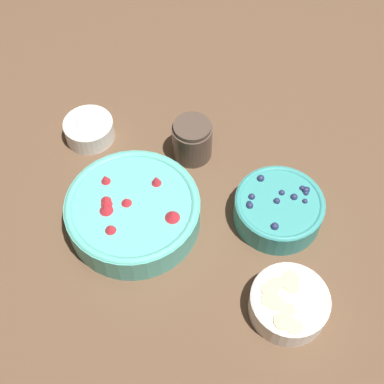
{
  "coord_description": "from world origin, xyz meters",
  "views": [
    {
      "loc": [
        -0.07,
        0.55,
        0.94
      ],
      "look_at": [
        0.01,
        -0.06,
        0.04
      ],
      "focal_mm": 50.0,
      "sensor_mm": 36.0,
      "label": 1
    }
  ],
  "objects_px": {
    "bowl_blueberries": "(279,208)",
    "bowl_cream": "(89,128)",
    "bowl_strawberries": "(133,211)",
    "jar_chocolate": "(192,141)",
    "bowl_bananas": "(289,303)"
  },
  "relations": [
    {
      "from": "jar_chocolate",
      "to": "bowl_strawberries",
      "type": "bearing_deg",
      "value": 64.65
    },
    {
      "from": "bowl_blueberries",
      "to": "bowl_cream",
      "type": "distance_m",
      "value": 0.46
    },
    {
      "from": "bowl_strawberries",
      "to": "bowl_blueberries",
      "type": "relative_size",
      "value": 1.5
    },
    {
      "from": "bowl_strawberries",
      "to": "jar_chocolate",
      "type": "relative_size",
      "value": 2.88
    },
    {
      "from": "bowl_strawberries",
      "to": "bowl_blueberries",
      "type": "height_order",
      "value": "bowl_strawberries"
    },
    {
      "from": "bowl_strawberries",
      "to": "bowl_blueberries",
      "type": "xyz_separation_m",
      "value": [
        -0.29,
        -0.05,
        -0.01
      ]
    },
    {
      "from": "bowl_cream",
      "to": "jar_chocolate",
      "type": "bearing_deg",
      "value": 175.95
    },
    {
      "from": "bowl_strawberries",
      "to": "bowl_bananas",
      "type": "distance_m",
      "value": 0.35
    },
    {
      "from": "bowl_bananas",
      "to": "jar_chocolate",
      "type": "xyz_separation_m",
      "value": [
        0.22,
        -0.34,
        0.01
      ]
    },
    {
      "from": "bowl_blueberries",
      "to": "bowl_bananas",
      "type": "bearing_deg",
      "value": 97.97
    },
    {
      "from": "jar_chocolate",
      "to": "bowl_cream",
      "type": "bearing_deg",
      "value": -4.05
    },
    {
      "from": "bowl_bananas",
      "to": "bowl_cream",
      "type": "bearing_deg",
      "value": -37.98
    },
    {
      "from": "bowl_strawberries",
      "to": "bowl_bananas",
      "type": "relative_size",
      "value": 1.86
    },
    {
      "from": "bowl_blueberries",
      "to": "jar_chocolate",
      "type": "bearing_deg",
      "value": -36.4
    },
    {
      "from": "bowl_blueberries",
      "to": "bowl_cream",
      "type": "relative_size",
      "value": 1.61
    }
  ]
}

